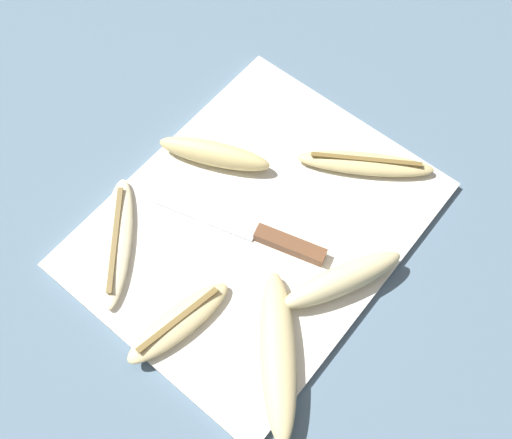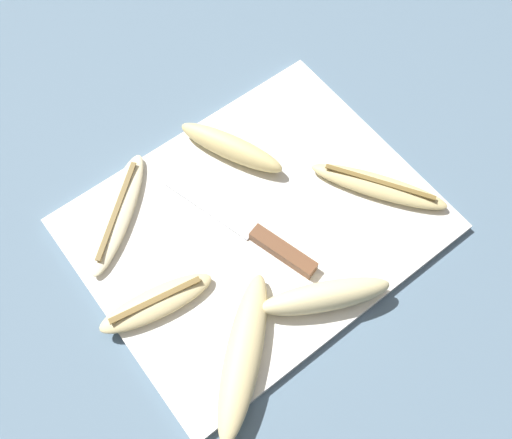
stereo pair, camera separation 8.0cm
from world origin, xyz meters
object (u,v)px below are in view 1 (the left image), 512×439
object	(u,v)px
knife	(271,239)
banana_mellow_near	(278,354)
banana_soft_right	(342,280)
banana_spotted_left	(365,164)
banana_golden_short	(214,154)
banana_bright_far	(116,241)
banana_ripe_center	(179,322)

from	to	relation	value
knife	banana_mellow_near	bearing A→B (deg)	-153.76
banana_soft_right	banana_spotted_left	xyz separation A→B (m)	(0.17, 0.08, -0.01)
banana_soft_right	banana_spotted_left	size ratio (longest dim) A/B	0.91
banana_golden_short	banana_bright_far	size ratio (longest dim) A/B	0.93
banana_ripe_center	banana_spotted_left	xyz separation A→B (m)	(0.33, -0.05, 0.00)
knife	banana_golden_short	distance (m)	0.15
banana_ripe_center	banana_mellow_near	world-z (taller)	banana_mellow_near
knife	banana_mellow_near	size ratio (longest dim) A/B	1.29
banana_ripe_center	banana_mellow_near	size ratio (longest dim) A/B	0.85
banana_mellow_near	banana_spotted_left	bearing A→B (deg)	14.23
banana_ripe_center	banana_bright_far	world-z (taller)	banana_ripe_center
knife	banana_bright_far	xyz separation A→B (m)	(-0.13, 0.16, 0.00)
banana_soft_right	banana_ripe_center	size ratio (longest dim) A/B	1.05
banana_spotted_left	knife	bearing A→B (deg)	170.16
banana_spotted_left	banana_soft_right	bearing A→B (deg)	-154.77
banana_soft_right	banana_mellow_near	bearing A→B (deg)	177.78
banana_spotted_left	banana_golden_short	bearing A→B (deg)	126.37
knife	banana_bright_far	bearing A→B (deg)	114.53
knife	banana_spotted_left	size ratio (longest dim) A/B	1.32
banana_soft_right	knife	bearing A→B (deg)	94.47
banana_soft_right	banana_bright_far	xyz separation A→B (m)	(-0.14, 0.26, -0.01)
banana_ripe_center	banana_mellow_near	xyz separation A→B (m)	(0.05, -0.12, 0.01)
banana_bright_far	knife	bearing A→B (deg)	-49.72
banana_soft_right	banana_mellow_near	size ratio (longest dim) A/B	0.89
knife	banana_spotted_left	distance (m)	0.18
banana_soft_right	banana_golden_short	xyz separation A→B (m)	(0.04, 0.25, -0.00)
knife	banana_soft_right	size ratio (longest dim) A/B	1.44
banana_bright_far	banana_spotted_left	bearing A→B (deg)	-31.28
banana_spotted_left	banana_bright_far	distance (m)	0.36
banana_ripe_center	knife	bearing A→B (deg)	-5.87
banana_mellow_near	banana_bright_far	world-z (taller)	banana_mellow_near
banana_soft_right	banana_ripe_center	world-z (taller)	banana_soft_right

